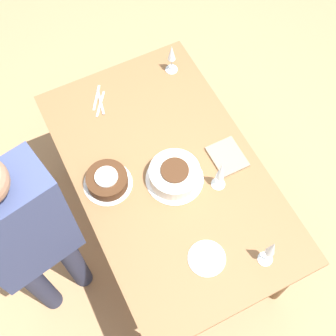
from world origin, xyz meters
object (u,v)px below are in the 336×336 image
(cake_front_chocolate, at_px, (107,180))
(wine_glass_near, at_px, (271,249))
(wine_glass_extra, at_px, (172,55))
(wine_glass_far, at_px, (221,172))
(person_cutting, at_px, (27,237))
(cake_center_white, at_px, (175,175))

(cake_front_chocolate, relative_size, wine_glass_near, 1.07)
(cake_front_chocolate, height_order, wine_glass_near, wine_glass_near)
(wine_glass_near, relative_size, wine_glass_extra, 1.18)
(cake_front_chocolate, relative_size, wine_glass_extra, 1.26)
(wine_glass_near, relative_size, wine_glass_far, 1.08)
(cake_front_chocolate, height_order, wine_glass_extra, wine_glass_extra)
(cake_front_chocolate, distance_m, person_cutting, 0.49)
(cake_center_white, height_order, wine_glass_far, wine_glass_far)
(wine_glass_near, distance_m, person_cutting, 1.07)
(cake_front_chocolate, bearing_deg, wine_glass_far, 63.06)
(wine_glass_extra, bearing_deg, wine_glass_near, -5.52)
(cake_front_chocolate, relative_size, person_cutting, 0.15)
(cake_front_chocolate, relative_size, wine_glass_far, 1.16)
(cake_center_white, relative_size, wine_glass_far, 1.37)
(wine_glass_far, bearing_deg, cake_front_chocolate, -116.94)
(person_cutting, bearing_deg, cake_front_chocolate, 10.14)
(cake_front_chocolate, distance_m, wine_glass_near, 0.86)
(wine_glass_far, distance_m, wine_glass_extra, 0.77)
(cake_front_chocolate, bearing_deg, wine_glass_near, 36.00)
(cake_center_white, relative_size, wine_glass_near, 1.28)
(cake_front_chocolate, distance_m, wine_glass_extra, 0.80)
(cake_center_white, xyz_separation_m, wine_glass_far, (0.12, 0.18, 0.09))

